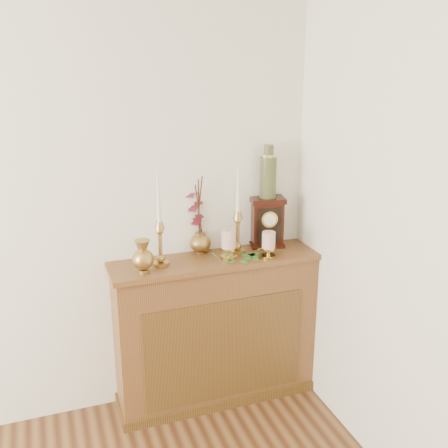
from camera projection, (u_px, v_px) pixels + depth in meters
name	position (u px, v px, depth m)	size (l,w,h in m)	color
console_shelf	(216.00, 333.00, 3.18)	(1.24, 0.34, 0.93)	brown
candlestick_left	(160.00, 237.00, 2.87)	(0.09, 0.09, 0.52)	#B29147
candlestick_center	(238.00, 226.00, 3.06)	(0.09, 0.09, 0.52)	#B29147
bud_vase	(143.00, 257.00, 2.79)	(0.12, 0.12, 0.19)	#B29147
ginger_jar	(197.00, 217.00, 3.08)	(0.19, 0.21, 0.47)	#B29147
pillar_candle_left	(229.00, 243.00, 3.00)	(0.10, 0.10, 0.18)	gold
pillar_candle_right	(269.00, 243.00, 3.01)	(0.09, 0.09, 0.17)	gold
ivy_garland	(235.00, 259.00, 2.98)	(0.40, 0.17, 0.07)	#3B722B
mantel_clock	(267.00, 222.00, 3.19)	(0.23, 0.18, 0.31)	black
ceramic_vase	(268.00, 174.00, 3.10)	(0.10, 0.10, 0.32)	#1B3627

